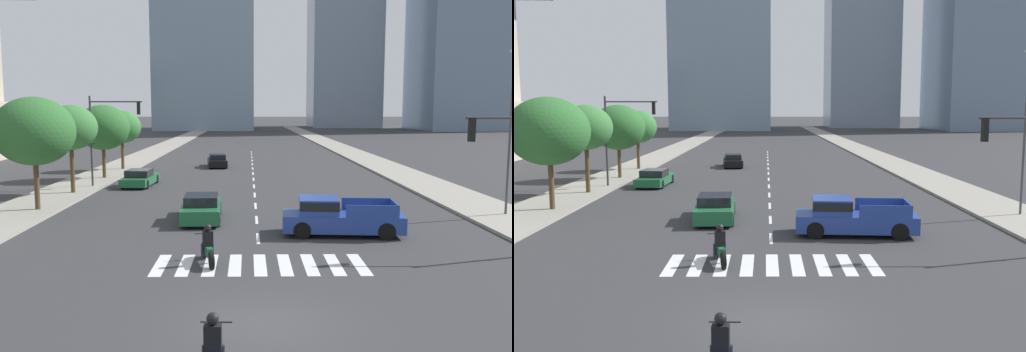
# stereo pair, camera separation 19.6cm
# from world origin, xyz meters

# --- Properties ---
(ground_plane) EXTENTS (800.00, 800.00, 0.00)m
(ground_plane) POSITION_xyz_m (0.00, 0.00, 0.00)
(ground_plane) COLOR #333335
(sidewalk_east) EXTENTS (4.00, 260.00, 0.15)m
(sidewalk_east) POSITION_xyz_m (12.76, 30.00, 0.07)
(sidewalk_east) COLOR gray
(sidewalk_east) RESTS_ON ground
(sidewalk_west) EXTENTS (4.00, 260.00, 0.15)m
(sidewalk_west) POSITION_xyz_m (-12.76, 30.00, 0.07)
(sidewalk_west) COLOR gray
(sidewalk_west) RESTS_ON ground
(crosswalk_near) EXTENTS (7.65, 2.77, 0.01)m
(crosswalk_near) POSITION_xyz_m (-0.00, 5.46, 0.00)
(crosswalk_near) COLOR silver
(crosswalk_near) RESTS_ON ground
(lane_divider_center) EXTENTS (0.14, 50.00, 0.01)m
(lane_divider_center) POSITION_xyz_m (0.00, 33.46, 0.00)
(lane_divider_center) COLOR silver
(lane_divider_center) RESTS_ON ground
(motorcycle_lead) EXTENTS (0.85, 2.05, 1.49)m
(motorcycle_lead) POSITION_xyz_m (-1.91, 5.63, 0.58)
(motorcycle_lead) COLOR black
(motorcycle_lead) RESTS_ON ground
(pickup_truck) EXTENTS (5.45, 2.43, 1.67)m
(pickup_truck) POSITION_xyz_m (3.52, 10.15, 0.81)
(pickup_truck) COLOR navy
(pickup_truck) RESTS_ON ground
(sedan_green_0) EXTENTS (2.05, 4.71, 1.33)m
(sedan_green_0) POSITION_xyz_m (-2.78, 13.42, 0.62)
(sedan_green_0) COLOR #1E6038
(sedan_green_0) RESTS_ON ground
(sedan_black_1) EXTENTS (2.21, 4.84, 1.26)m
(sedan_black_1) POSITION_xyz_m (-3.44, 38.88, 0.58)
(sedan_black_1) COLOR black
(sedan_black_1) RESTS_ON ground
(sedan_green_2) EXTENTS (2.13, 4.70, 1.23)m
(sedan_green_2) POSITION_xyz_m (-8.37, 25.82, 0.57)
(sedan_green_2) COLOR #1E6038
(sedan_green_2) RESTS_ON ground
(traffic_signal_far) EXTENTS (3.97, 0.28, 6.37)m
(traffic_signal_far) POSITION_xyz_m (-10.28, 24.90, 4.45)
(traffic_signal_far) COLOR #333335
(traffic_signal_far) RESTS_ON sidewalk_west
(street_lamp_east) EXTENTS (0.50, 0.24, 8.44)m
(street_lamp_east) POSITION_xyz_m (13.06, 14.09, 4.98)
(street_lamp_east) COLOR #3F3F42
(street_lamp_east) RESTS_ON sidewalk_east
(street_tree_nearest) EXTENTS (4.36, 4.36, 6.11)m
(street_tree_nearest) POSITION_xyz_m (-11.96, 15.79, 4.40)
(street_tree_nearest) COLOR #4C3823
(street_tree_nearest) RESTS_ON sidewalk_west
(street_tree_second) EXTENTS (3.45, 3.45, 5.73)m
(street_tree_second) POSITION_xyz_m (-11.96, 21.82, 4.39)
(street_tree_second) COLOR #4C3823
(street_tree_second) RESTS_ON sidewalk_west
(street_tree_third) EXTENTS (4.22, 4.22, 5.80)m
(street_tree_third) POSITION_xyz_m (-11.96, 29.60, 4.15)
(street_tree_third) COLOR #4C3823
(street_tree_third) RESTS_ON sidewalk_west
(street_tree_fourth) EXTENTS (3.49, 3.49, 5.32)m
(street_tree_fourth) POSITION_xyz_m (-11.96, 36.05, 3.97)
(street_tree_fourth) COLOR #4C3823
(street_tree_fourth) RESTS_ON sidewalk_west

